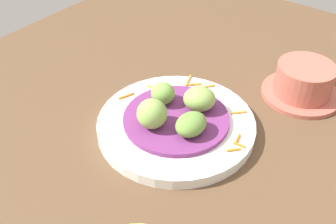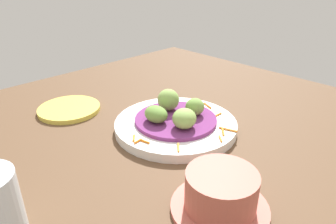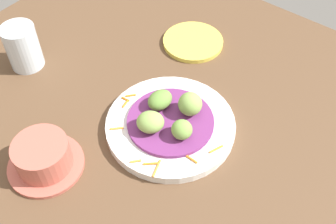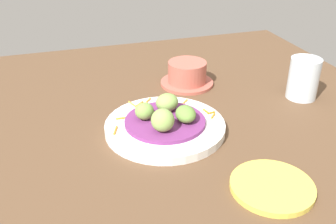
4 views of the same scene
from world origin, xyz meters
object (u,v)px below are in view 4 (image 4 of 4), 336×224
guac_scoop_left (163,120)px  guac_scoop_right (167,102)px  main_plate (165,127)px  water_glass (304,78)px  terracotta_bowl (187,74)px  guac_scoop_back (144,111)px  guac_scoop_center (186,114)px  side_plate_small (272,187)px

guac_scoop_left → guac_scoop_right: bearing=156.7°
guac_scoop_right → main_plate: bearing=-23.3°
water_glass → terracotta_bowl: bearing=-123.1°
main_plate → water_glass: (-5.25, 37.58, 4.22)cm
terracotta_bowl → guac_scoop_back: bearing=-40.7°
guac_scoop_left → guac_scoop_back: bearing=-158.3°
guac_scoop_left → guac_scoop_right: size_ratio=0.90×
guac_scoop_center → water_glass: bearing=101.8°
guac_scoop_back → side_plate_small: 30.61cm
terracotta_bowl → guac_scoop_center: bearing=-20.9°
guac_scoop_center → guac_scoop_right: 6.20cm
side_plate_small → main_plate: bearing=-154.0°
side_plate_small → guac_scoop_right: bearing=-160.3°
main_plate → side_plate_small: 26.90cm
main_plate → guac_scoop_back: size_ratio=6.39×
guac_scoop_right → water_glass: size_ratio=0.51×
side_plate_small → water_glass: water_glass is taller
water_glass → guac_scoop_center: bearing=-78.2°
guac_scoop_back → terracotta_bowl: size_ratio=0.28×
guac_scoop_right → water_glass: 35.87cm
guac_scoop_center → water_glass: water_glass is taller
guac_scoop_center → water_glass: 34.29cm
main_plate → water_glass: bearing=97.9°
guac_scoop_center → guac_scoop_back: bearing=-113.3°
guac_scoop_center → guac_scoop_right: (-5.75, -2.28, 0.29)cm
guac_scoop_left → guac_scoop_center: size_ratio=0.88×
terracotta_bowl → main_plate: bearing=-31.0°
water_glass → guac_scoop_right: bearing=-88.0°
guac_scoop_left → guac_scoop_back: guac_scoop_left is taller
guac_scoop_back → water_glass: (-3.51, 41.60, 0.62)cm
guac_scoop_back → side_plate_small: size_ratio=0.28×
guac_scoop_center → water_glass: size_ratio=0.53×
guac_scoop_center → guac_scoop_right: size_ratio=1.02×
water_glass → guac_scoop_left: bearing=-76.7°
main_plate → side_plate_small: size_ratio=1.78×
guac_scoop_right → side_plate_small: (28.18, 10.07, -4.10)cm
side_plate_small → guac_scoop_back: bearing=-148.6°
guac_scoop_right → guac_scoop_center: bearing=21.7°
terracotta_bowl → guac_scoop_left: bearing=-29.9°
main_plate → side_plate_small: (24.16, 11.81, -0.41)cm
water_glass → main_plate: bearing=-82.1°
guac_scoop_back → terracotta_bowl: 25.92cm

